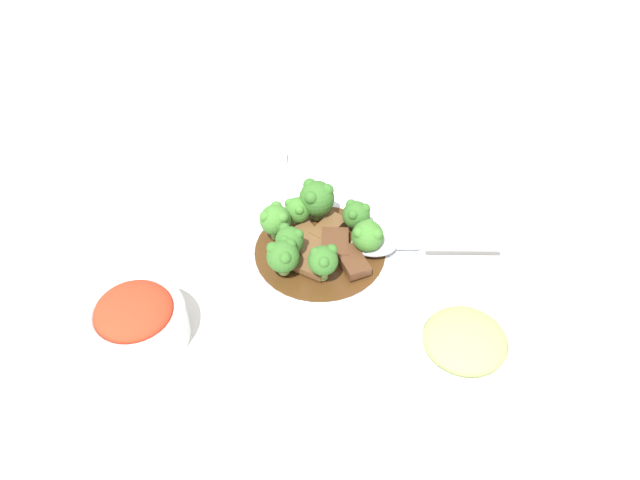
# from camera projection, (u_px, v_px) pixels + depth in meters

# --- Properties ---
(ground_plane) EXTENTS (4.00, 4.00, 0.00)m
(ground_plane) POSITION_uv_depth(u_px,v_px,m) (320.00, 259.00, 0.79)
(ground_plane) COLOR silver
(main_plate) EXTENTS (0.27, 0.27, 0.02)m
(main_plate) POSITION_uv_depth(u_px,v_px,m) (320.00, 253.00, 0.78)
(main_plate) COLOR white
(main_plate) RESTS_ON ground_plane
(beef_strip_0) EXTENTS (0.04, 0.05, 0.01)m
(beef_strip_0) POSITION_uv_depth(u_px,v_px,m) (353.00, 261.00, 0.76)
(beef_strip_0) COLOR #56331E
(beef_strip_0) RESTS_ON main_plate
(beef_strip_1) EXTENTS (0.05, 0.05, 0.01)m
(beef_strip_1) POSITION_uv_depth(u_px,v_px,m) (328.00, 228.00, 0.80)
(beef_strip_1) COLOR brown
(beef_strip_1) RESTS_ON main_plate
(beef_strip_2) EXTENTS (0.04, 0.05, 0.01)m
(beef_strip_2) POSITION_uv_depth(u_px,v_px,m) (335.00, 242.00, 0.78)
(beef_strip_2) COLOR #56331E
(beef_strip_2) RESTS_ON main_plate
(beef_strip_3) EXTENTS (0.06, 0.05, 0.01)m
(beef_strip_3) POSITION_uv_depth(u_px,v_px,m) (310.00, 264.00, 0.75)
(beef_strip_3) COLOR brown
(beef_strip_3) RESTS_ON main_plate
(beef_strip_4) EXTENTS (0.06, 0.07, 0.01)m
(beef_strip_4) POSITION_uv_depth(u_px,v_px,m) (307.00, 242.00, 0.78)
(beef_strip_4) COLOR brown
(beef_strip_4) RESTS_ON main_plate
(broccoli_floret_0) EXTENTS (0.03, 0.03, 0.05)m
(broccoli_floret_0) POSITION_uv_depth(u_px,v_px,m) (290.00, 240.00, 0.75)
(broccoli_floret_0) COLOR #8EB756
(broccoli_floret_0) RESTS_ON main_plate
(broccoli_floret_1) EXTENTS (0.03, 0.03, 0.04)m
(broccoli_floret_1) POSITION_uv_depth(u_px,v_px,m) (298.00, 210.00, 0.79)
(broccoli_floret_1) COLOR #8EB756
(broccoli_floret_1) RESTS_ON main_plate
(broccoli_floret_2) EXTENTS (0.04, 0.04, 0.05)m
(broccoli_floret_2) POSITION_uv_depth(u_px,v_px,m) (275.00, 219.00, 0.77)
(broccoli_floret_2) COLOR #7FA84C
(broccoli_floret_2) RESTS_ON main_plate
(broccoli_floret_3) EXTENTS (0.05, 0.05, 0.06)m
(broccoli_floret_3) POSITION_uv_depth(u_px,v_px,m) (316.00, 198.00, 0.79)
(broccoli_floret_3) COLOR #7FA84C
(broccoli_floret_3) RESTS_ON main_plate
(broccoli_floret_4) EXTENTS (0.04, 0.04, 0.05)m
(broccoli_floret_4) POSITION_uv_depth(u_px,v_px,m) (325.00, 260.00, 0.72)
(broccoli_floret_4) COLOR #7FA84C
(broccoli_floret_4) RESTS_ON main_plate
(broccoli_floret_5) EXTENTS (0.04, 0.04, 0.05)m
(broccoli_floret_5) POSITION_uv_depth(u_px,v_px,m) (368.00, 235.00, 0.76)
(broccoli_floret_5) COLOR #8EB756
(broccoli_floret_5) RESTS_ON main_plate
(broccoli_floret_6) EXTENTS (0.04, 0.04, 0.04)m
(broccoli_floret_6) POSITION_uv_depth(u_px,v_px,m) (356.00, 214.00, 0.79)
(broccoli_floret_6) COLOR #8EB756
(broccoli_floret_6) RESTS_ON main_plate
(broccoli_floret_7) EXTENTS (0.04, 0.04, 0.05)m
(broccoli_floret_7) POSITION_uv_depth(u_px,v_px,m) (283.00, 256.00, 0.73)
(broccoli_floret_7) COLOR #8EB756
(broccoli_floret_7) RESTS_ON main_plate
(serving_spoon) EXTENTS (0.19, 0.04, 0.01)m
(serving_spoon) POSITION_uv_depth(u_px,v_px,m) (386.00, 245.00, 0.77)
(serving_spoon) COLOR #B7B7BC
(serving_spoon) RESTS_ON main_plate
(side_bowl_kimchi) EXTENTS (0.11, 0.11, 0.06)m
(side_bowl_kimchi) POSITION_uv_depth(u_px,v_px,m) (137.00, 320.00, 0.69)
(side_bowl_kimchi) COLOR white
(side_bowl_kimchi) RESTS_ON ground_plane
(side_bowl_appetizer) EXTENTS (0.11, 0.11, 0.06)m
(side_bowl_appetizer) POSITION_uv_depth(u_px,v_px,m) (462.00, 349.00, 0.66)
(side_bowl_appetizer) COLOR white
(side_bowl_appetizer) RESTS_ON ground_plane
(sauce_dish) EXTENTS (0.08, 0.08, 0.01)m
(sauce_dish) POSITION_uv_depth(u_px,v_px,m) (260.00, 158.00, 0.92)
(sauce_dish) COLOR white
(sauce_dish) RESTS_ON ground_plane
(paper_napkin) EXTENTS (0.14, 0.11, 0.01)m
(paper_napkin) POSITION_uv_depth(u_px,v_px,m) (407.00, 168.00, 0.91)
(paper_napkin) COLOR white
(paper_napkin) RESTS_ON ground_plane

